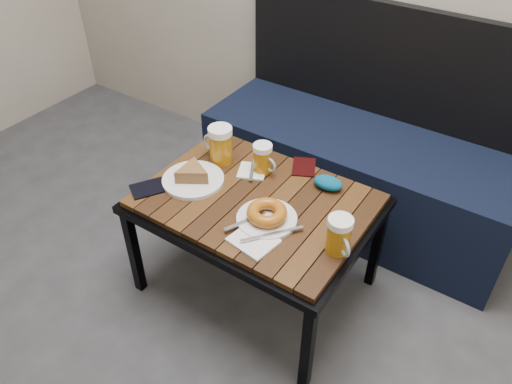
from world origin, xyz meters
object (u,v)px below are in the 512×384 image
Objects in this scene: cafe_table at (256,207)px; beer_mug_left at (220,144)px; passport_burgundy at (304,167)px; knit_pouch at (328,183)px; plate_pie at (193,176)px; passport_navy at (149,188)px; bench at (359,166)px; beer_mug_centre at (263,158)px; beer_mug_right at (339,235)px; plate_bagel at (267,215)px.

beer_mug_left reaches higher than cafe_table.
knit_pouch is (0.14, -0.06, 0.02)m from passport_burgundy.
plate_pie reaches higher than passport_burgundy.
plate_pie is at bearing -168.64° from cafe_table.
beer_mug_left is at bearing 88.96° from plate_pie.
passport_navy is at bearing -130.64° from plate_pie.
cafe_table is at bearing -101.28° from bench.
passport_navy is (-0.11, -0.30, -0.07)m from beer_mug_left.
passport_burgundy is (0.05, 0.26, 0.05)m from cafe_table.
beer_mug_left is 1.27× the size of beer_mug_centre.
cafe_table is 6.45× the size of beer_mug_right.
bench is at bearing 146.41° from beer_mug_right.
knit_pouch is at bearing 161.85° from beer_mug_right.
plate_bagel is 2.31× the size of knit_pouch.
beer_mug_centre is at bearing -165.31° from beer_mug_left.
bench is at bearing 87.40° from plate_bagel.
passport_navy and passport_burgundy have the same top height.
beer_mug_left is 1.18× the size of passport_navy.
plate_bagel is (-0.26, -0.01, -0.04)m from beer_mug_right.
bench is at bearing 96.94° from knit_pouch.
beer_mug_left is at bearing -125.06° from bench.
bench is 0.60m from beer_mug_centre.
passport_burgundy is (0.41, 0.44, -0.00)m from passport_navy.
beer_mug_left is 1.24× the size of passport_burgundy.
passport_navy is at bearing -145.65° from knit_pouch.
passport_navy is at bearing -159.49° from passport_burgundy.
beer_mug_right is 0.56× the size of plate_pie.
passport_burgundy is at bearing -101.40° from bench.
bench is 6.01× the size of plate_pie.
plate_bagel reaches higher than cafe_table.
knit_pouch is (0.44, 0.25, -0.00)m from plate_pie.
beer_mug_left is at bearing 100.84° from passport_navy.
plate_pie reaches higher than passport_navy.
cafe_table is at bearing -53.12° from beer_mug_centre.
beer_mug_right reaches higher than cafe_table.
plate_pie is (-0.61, 0.02, -0.04)m from beer_mug_right.
beer_mug_left reaches higher than passport_burgundy.
plate_pie is at bearing 93.16° from beer_mug_left.
beer_mug_centre is 0.26m from knit_pouch.
knit_pouch is at bearing -83.06° from bench.
plate_bagel is (0.17, -0.23, -0.04)m from beer_mug_centre.
plate_pie is 0.92× the size of plate_bagel.
beer_mug_centre is at bearing 48.12° from plate_pie.
beer_mug_right reaches higher than passport_navy.
plate_pie is at bearing -118.33° from bench.
cafe_table is at bearing 57.78° from passport_navy.
cafe_table is at bearing 11.36° from plate_pie.
plate_pie is at bearing -119.80° from beer_mug_centre.
passport_navy is 0.66m from knit_pouch.
beer_mug_left is 0.59× the size of plate_bagel.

